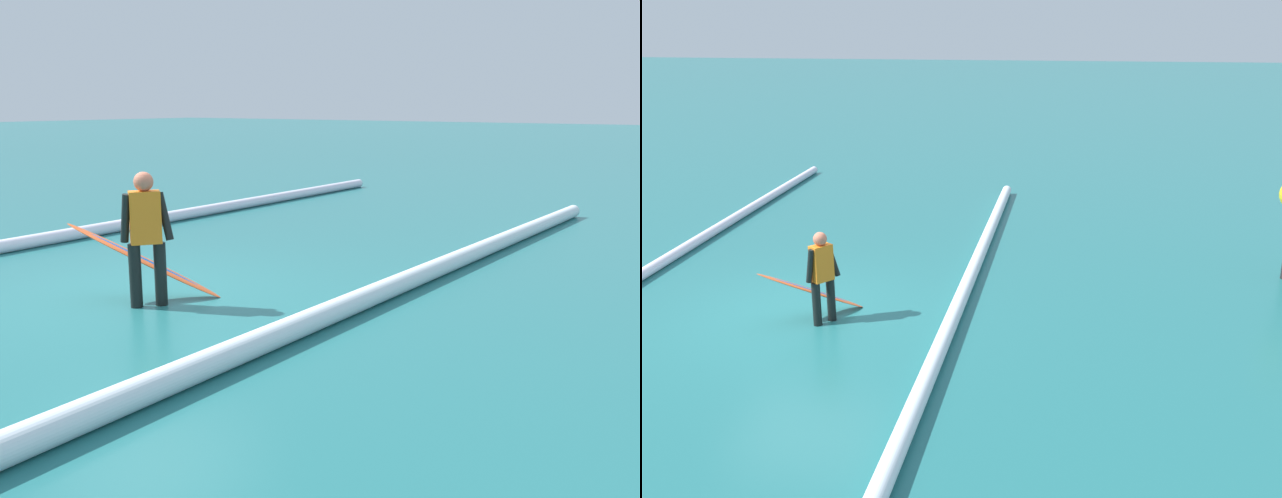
# 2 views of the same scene
# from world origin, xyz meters

# --- Properties ---
(ground_plane) EXTENTS (151.90, 151.90, 0.00)m
(ground_plane) POSITION_xyz_m (0.00, 0.00, 0.00)
(ground_plane) COLOR #236E6F
(surfer) EXTENTS (0.44, 0.45, 1.54)m
(surfer) POSITION_xyz_m (0.36, 0.58, 0.86)
(surfer) COLOR black
(surfer) RESTS_ON ground_plane
(surfboard) EXTENTS (1.31, 1.56, 0.95)m
(surfboard) POSITION_xyz_m (0.16, 0.31, 0.46)
(surfboard) COLOR #E55926
(surfboard) RESTS_ON ground_plane
(wave_crest_midground) EXTENTS (20.95, 0.30, 0.25)m
(wave_crest_midground) POSITION_xyz_m (1.40, 2.66, 0.12)
(wave_crest_midground) COLOR white
(wave_crest_midground) RESTS_ON ground_plane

